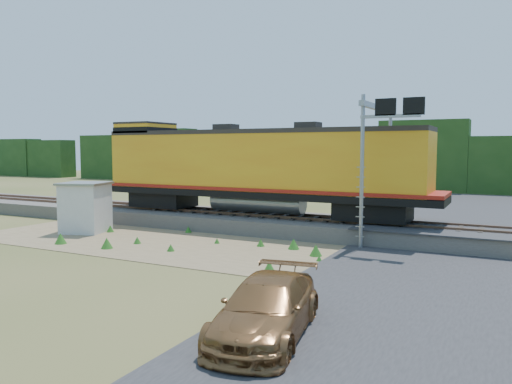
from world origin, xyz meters
The scene contains 11 objects.
ground centered at (0.00, 0.00, 0.00)m, with size 140.00×140.00×0.00m, color #475123.
ballast centered at (0.00, 6.00, 0.40)m, with size 70.00×5.00×0.80m, color slate.
rails centered at (0.00, 6.00, 0.88)m, with size 70.00×1.54×0.16m.
dirt_shoulder centered at (-2.00, 0.50, 0.01)m, with size 26.00×8.00×0.03m, color #8C7754.
road centered at (7.00, 0.74, 0.09)m, with size 7.00×66.00×0.86m.
tree_line_north centered at (0.00, 38.00, 3.07)m, with size 130.00×3.00×6.50m.
weed_clumps centered at (-3.50, 0.10, 0.00)m, with size 15.00×6.20×0.56m, color #29671D, non-canonical shape.
locomotive centered at (-2.82, 6.00, 3.52)m, with size 20.10×3.07×5.19m.
shed centered at (-10.30, 0.80, 1.38)m, with size 2.87×2.87×2.72m.
signal_gantry centered at (4.52, 5.34, 5.20)m, with size 2.74×6.20×6.92m.
car centered at (5.00, -8.24, 0.70)m, with size 1.96×4.83×1.40m, color brown.
Camera 1 is at (10.13, -18.77, 4.54)m, focal length 35.00 mm.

